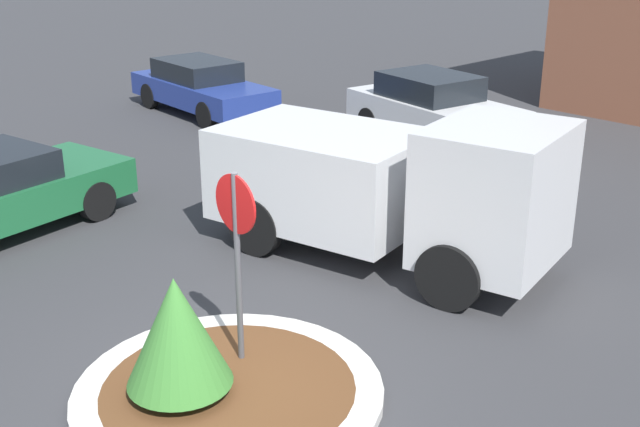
# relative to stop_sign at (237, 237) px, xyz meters

# --- Properties ---
(ground_plane) EXTENTS (120.00, 120.00, 0.00)m
(ground_plane) POSITION_rel_stop_sign_xyz_m (0.39, -0.48, -1.62)
(ground_plane) COLOR #38383A
(traffic_island) EXTENTS (3.36, 3.36, 0.13)m
(traffic_island) POSITION_rel_stop_sign_xyz_m (0.39, -0.48, -1.56)
(traffic_island) COLOR beige
(traffic_island) RESTS_ON ground_plane
(stop_sign) EXTENTS (0.67, 0.07, 2.36)m
(stop_sign) POSITION_rel_stop_sign_xyz_m (0.00, 0.00, 0.00)
(stop_sign) COLOR #4C4C51
(stop_sign) RESTS_ON ground_plane
(island_shrub) EXTENTS (1.13, 1.13, 1.34)m
(island_shrub) POSITION_rel_stop_sign_xyz_m (0.12, -0.91, -0.76)
(island_shrub) COLOR brown
(island_shrub) RESTS_ON traffic_island
(utility_truck) EXTENTS (5.52, 3.16, 2.29)m
(utility_truck) POSITION_rel_stop_sign_xyz_m (-0.97, 3.52, -0.44)
(utility_truck) COLOR silver
(utility_truck) RESTS_ON ground_plane
(parked_sedan_blue) EXTENTS (4.58, 1.99, 1.35)m
(parked_sedan_blue) POSITION_rel_stop_sign_xyz_m (-10.52, 7.00, -0.93)
(parked_sedan_blue) COLOR navy
(parked_sedan_blue) RESTS_ON ground_plane
(parked_sedan_white) EXTENTS (4.47, 2.44, 1.50)m
(parked_sedan_white) POSITION_rel_stop_sign_xyz_m (-4.69, 9.24, -0.87)
(parked_sedan_white) COLOR silver
(parked_sedan_white) RESTS_ON ground_plane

